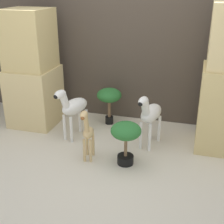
# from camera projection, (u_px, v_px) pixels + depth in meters

# --- Properties ---
(ground_plane) EXTENTS (14.00, 14.00, 0.00)m
(ground_plane) POSITION_uv_depth(u_px,v_px,m) (98.00, 174.00, 3.25)
(ground_plane) COLOR beige
(wall_back) EXTENTS (6.40, 0.08, 2.20)m
(wall_back) POSITION_uv_depth(u_px,v_px,m) (133.00, 41.00, 4.18)
(wall_back) COLOR #473D33
(wall_back) RESTS_ON ground_plane
(rock_pillar_left) EXTENTS (0.60, 0.62, 1.54)m
(rock_pillar_left) POSITION_uv_depth(u_px,v_px,m) (32.00, 72.00, 4.14)
(rock_pillar_left) COLOR #DBC184
(rock_pillar_left) RESTS_ON ground_plane
(zebra_right) EXTENTS (0.29, 0.55, 0.70)m
(zebra_right) POSITION_uv_depth(u_px,v_px,m) (150.00, 113.00, 3.63)
(zebra_right) COLOR white
(zebra_right) RESTS_ON ground_plane
(zebra_left) EXTENTS (0.32, 0.55, 0.70)m
(zebra_left) POSITION_uv_depth(u_px,v_px,m) (73.00, 107.00, 3.83)
(zebra_left) COLOR white
(zebra_left) RESTS_ON ground_plane
(giraffe_figurine) EXTENTS (0.14, 0.36, 0.65)m
(giraffe_figurine) POSITION_uv_depth(u_px,v_px,m) (87.00, 131.00, 3.35)
(giraffe_figurine) COLOR tan
(giraffe_figurine) RESTS_ON ground_plane
(potted_palm_front) EXTENTS (0.34, 0.34, 0.51)m
(potted_palm_front) POSITION_uv_depth(u_px,v_px,m) (109.00, 97.00, 4.23)
(potted_palm_front) COLOR black
(potted_palm_front) RESTS_ON ground_plane
(potted_palm_back) EXTENTS (0.33, 0.33, 0.49)m
(potted_palm_back) POSITION_uv_depth(u_px,v_px,m) (126.00, 135.00, 3.29)
(potted_palm_back) COLOR black
(potted_palm_back) RESTS_ON ground_plane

